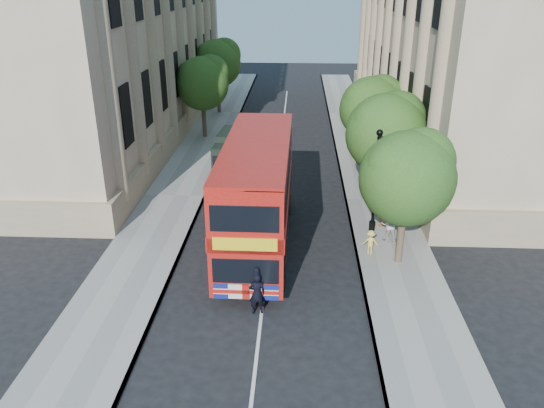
# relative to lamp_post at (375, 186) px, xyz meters

# --- Properties ---
(ground) EXTENTS (120.00, 120.00, 0.00)m
(ground) POSITION_rel_lamp_post_xyz_m (-5.00, -6.00, -2.51)
(ground) COLOR black
(ground) RESTS_ON ground
(pavement_right) EXTENTS (3.50, 80.00, 0.12)m
(pavement_right) POSITION_rel_lamp_post_xyz_m (0.75, 4.00, -2.45)
(pavement_right) COLOR gray
(pavement_right) RESTS_ON ground
(pavement_left) EXTENTS (3.50, 80.00, 0.12)m
(pavement_left) POSITION_rel_lamp_post_xyz_m (-10.75, 4.00, -2.45)
(pavement_left) COLOR gray
(pavement_left) RESTS_ON ground
(building_right) EXTENTS (12.00, 38.00, 18.00)m
(building_right) POSITION_rel_lamp_post_xyz_m (8.80, 18.00, 6.49)
(building_right) COLOR tan
(building_right) RESTS_ON ground
(building_left) EXTENTS (12.00, 38.00, 18.00)m
(building_left) POSITION_rel_lamp_post_xyz_m (-18.80, 18.00, 6.49)
(building_left) COLOR tan
(building_left) RESTS_ON ground
(tree_right_near) EXTENTS (4.00, 4.00, 6.08)m
(tree_right_near) POSITION_rel_lamp_post_xyz_m (0.84, -2.97, 1.74)
(tree_right_near) COLOR #473828
(tree_right_near) RESTS_ON ground
(tree_right_mid) EXTENTS (4.20, 4.20, 6.37)m
(tree_right_mid) POSITION_rel_lamp_post_xyz_m (0.84, 3.03, 1.93)
(tree_right_mid) COLOR #473828
(tree_right_mid) RESTS_ON ground
(tree_right_far) EXTENTS (4.00, 4.00, 6.15)m
(tree_right_far) POSITION_rel_lamp_post_xyz_m (0.84, 9.03, 1.80)
(tree_right_far) COLOR #473828
(tree_right_far) RESTS_ON ground
(tree_left_far) EXTENTS (4.00, 4.00, 6.30)m
(tree_left_far) POSITION_rel_lamp_post_xyz_m (-10.96, 16.03, 1.93)
(tree_left_far) COLOR #473828
(tree_left_far) RESTS_ON ground
(tree_left_back) EXTENTS (4.20, 4.20, 6.65)m
(tree_left_back) POSITION_rel_lamp_post_xyz_m (-10.96, 24.03, 2.20)
(tree_left_back) COLOR #473828
(tree_left_back) RESTS_ON ground
(lamp_post) EXTENTS (0.32, 0.32, 5.16)m
(lamp_post) POSITION_rel_lamp_post_xyz_m (0.00, 0.00, 0.00)
(lamp_post) COLOR black
(lamp_post) RESTS_ON pavement_right
(double_decker_bus) EXTENTS (2.97, 10.74, 4.94)m
(double_decker_bus) POSITION_rel_lamp_post_xyz_m (-5.54, -1.59, 0.22)
(double_decker_bus) COLOR #AB130B
(double_decker_bus) RESTS_ON ground
(box_van) EXTENTS (2.11, 4.52, 2.52)m
(box_van) POSITION_rel_lamp_post_xyz_m (-7.91, 8.46, -1.28)
(box_van) COLOR black
(box_van) RESTS_ON ground
(police_constable) EXTENTS (0.67, 0.49, 1.70)m
(police_constable) POSITION_rel_lamp_post_xyz_m (-5.17, -7.05, -1.66)
(police_constable) COLOR black
(police_constable) RESTS_ON ground
(woman_pedestrian) EXTENTS (0.86, 0.68, 1.72)m
(woman_pedestrian) POSITION_rel_lamp_post_xyz_m (0.64, -1.06, -1.53)
(woman_pedestrian) COLOR beige
(woman_pedestrian) RESTS_ON pavement_right
(child_a) EXTENTS (0.80, 0.53, 1.26)m
(child_a) POSITION_rel_lamp_post_xyz_m (0.57, 0.51, -1.76)
(child_a) COLOR orange
(child_a) RESTS_ON pavement_right
(child_b) EXTENTS (0.78, 0.51, 1.14)m
(child_b) POSITION_rel_lamp_post_xyz_m (-0.38, -2.34, -1.82)
(child_b) COLOR #EFD051
(child_b) RESTS_ON pavement_right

